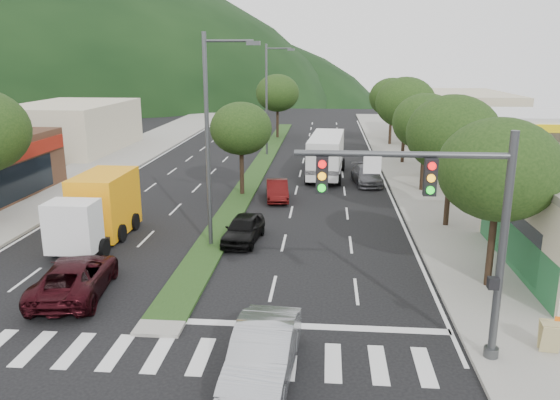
# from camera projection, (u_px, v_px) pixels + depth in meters

# --- Properties ---
(ground) EXTENTS (160.00, 160.00, 0.00)m
(ground) POSITION_uv_depth(u_px,v_px,m) (163.00, 323.00, 18.87)
(ground) COLOR black
(ground) RESTS_ON ground
(sidewalk_right) EXTENTS (5.00, 90.00, 0.15)m
(sidewalk_right) POSITION_uv_depth(u_px,v_px,m) (417.00, 175.00, 41.89)
(sidewalk_right) COLOR gray
(sidewalk_right) RESTS_ON ground
(sidewalk_left) EXTENTS (6.00, 90.00, 0.15)m
(sidewalk_left) POSITION_uv_depth(u_px,v_px,m) (96.00, 170.00, 44.01)
(sidewalk_left) COLOR gray
(sidewalk_left) RESTS_ON ground
(median) EXTENTS (1.60, 56.00, 0.12)m
(median) POSITION_uv_depth(u_px,v_px,m) (260.00, 165.00, 45.82)
(median) COLOR #1D3513
(median) RESTS_ON ground
(crosswalk) EXTENTS (19.00, 2.20, 0.01)m
(crosswalk) POSITION_uv_depth(u_px,v_px,m) (144.00, 353.00, 16.94)
(crosswalk) COLOR silver
(crosswalk) RESTS_ON ground
(traffic_signal) EXTENTS (6.12, 0.40, 7.00)m
(traffic_signal) POSITION_uv_depth(u_px,v_px,m) (450.00, 213.00, 15.45)
(traffic_signal) COLOR #47494C
(traffic_signal) RESTS_ON ground
(gas_canopy) EXTENTS (12.20, 8.20, 5.25)m
(gas_canopy) POSITION_uv_depth(u_px,v_px,m) (525.00, 121.00, 37.29)
(gas_canopy) COLOR silver
(gas_canopy) RESTS_ON ground
(bldg_left_far) EXTENTS (9.00, 14.00, 4.60)m
(bldg_left_far) POSITION_uv_depth(u_px,v_px,m) (72.00, 127.00, 52.60)
(bldg_left_far) COLOR beige
(bldg_left_far) RESTS_ON ground
(bldg_right_far) EXTENTS (10.00, 16.00, 5.20)m
(bldg_right_far) POSITION_uv_depth(u_px,v_px,m) (457.00, 117.00, 58.97)
(bldg_right_far) COLOR beige
(bldg_right_far) RESTS_ON ground
(tree_r_a) EXTENTS (4.60, 4.60, 6.63)m
(tree_r_a) POSITION_uv_depth(u_px,v_px,m) (499.00, 170.00, 20.49)
(tree_r_a) COLOR black
(tree_r_a) RESTS_ON sidewalk_right
(tree_r_b) EXTENTS (4.80, 4.80, 6.94)m
(tree_r_b) POSITION_uv_depth(u_px,v_px,m) (453.00, 134.00, 28.14)
(tree_r_b) COLOR black
(tree_r_b) RESTS_ON sidewalk_right
(tree_r_c) EXTENTS (4.40, 4.40, 6.48)m
(tree_r_c) POSITION_uv_depth(u_px,v_px,m) (426.00, 122.00, 35.92)
(tree_r_c) COLOR black
(tree_r_c) RESTS_ON sidewalk_right
(tree_r_d) EXTENTS (5.00, 5.00, 7.17)m
(tree_r_d) POSITION_uv_depth(u_px,v_px,m) (406.00, 103.00, 45.44)
(tree_r_d) COLOR black
(tree_r_d) RESTS_ON sidewalk_right
(tree_r_e) EXTENTS (4.60, 4.60, 6.71)m
(tree_r_e) POSITION_uv_depth(u_px,v_px,m) (392.00, 97.00, 55.15)
(tree_r_e) COLOR black
(tree_r_e) RESTS_ON sidewalk_right
(tree_med_near) EXTENTS (4.00, 4.00, 6.02)m
(tree_med_near) POSITION_uv_depth(u_px,v_px,m) (241.00, 129.00, 35.07)
(tree_med_near) COLOR black
(tree_med_near) RESTS_ON median
(tree_med_far) EXTENTS (4.80, 4.80, 6.94)m
(tree_med_far) POSITION_uv_depth(u_px,v_px,m) (277.00, 93.00, 59.97)
(tree_med_far) COLOR black
(tree_med_far) RESTS_ON median
(streetlight_near) EXTENTS (2.60, 0.25, 10.00)m
(streetlight_near) POSITION_uv_depth(u_px,v_px,m) (212.00, 132.00, 25.13)
(streetlight_near) COLOR #47494C
(streetlight_near) RESTS_ON ground
(streetlight_mid) EXTENTS (2.60, 0.25, 10.00)m
(streetlight_mid) POSITION_uv_depth(u_px,v_px,m) (269.00, 95.00, 49.21)
(streetlight_mid) COLOR #47494C
(streetlight_mid) RESTS_ON ground
(sedan_silver) EXTENTS (1.96, 4.90, 1.59)m
(sedan_silver) POSITION_uv_depth(u_px,v_px,m) (263.00, 353.00, 15.46)
(sedan_silver) COLOR #9EA1A5
(sedan_silver) RESTS_ON ground
(suv_maroon) EXTENTS (3.10, 5.49, 1.45)m
(suv_maroon) POSITION_uv_depth(u_px,v_px,m) (75.00, 277.00, 20.94)
(suv_maroon) COLOR black
(suv_maroon) RESTS_ON ground
(car_queue_a) EXTENTS (1.97, 4.06, 1.34)m
(car_queue_a) POSITION_uv_depth(u_px,v_px,m) (244.00, 229.00, 26.99)
(car_queue_a) COLOR black
(car_queue_a) RESTS_ON ground
(car_queue_b) EXTENTS (2.32, 4.58, 1.28)m
(car_queue_b) POSITION_uv_depth(u_px,v_px,m) (367.00, 175.00, 39.23)
(car_queue_b) COLOR #525257
(car_queue_b) RESTS_ON ground
(car_queue_c) EXTENTS (1.82, 3.98, 1.27)m
(car_queue_c) POSITION_uv_depth(u_px,v_px,m) (277.00, 190.00, 34.92)
(car_queue_c) COLOR #420B0B
(car_queue_c) RESTS_ON ground
(car_queue_d) EXTENTS (2.57, 4.87, 1.30)m
(car_queue_d) POSITION_uv_depth(u_px,v_px,m) (320.00, 161.00, 44.33)
(car_queue_d) COLOR black
(car_queue_d) RESTS_ON ground
(box_truck) EXTENTS (2.58, 6.55, 3.22)m
(box_truck) POSITION_uv_depth(u_px,v_px,m) (99.00, 210.00, 27.14)
(box_truck) COLOR white
(box_truck) RESTS_ON ground
(motorhome) EXTENTS (3.07, 8.33, 3.14)m
(motorhome) POSITION_uv_depth(u_px,v_px,m) (326.00, 155.00, 41.55)
(motorhome) COLOR silver
(motorhome) RESTS_ON ground
(a_frame_sign) EXTENTS (0.64, 0.71, 1.27)m
(a_frame_sign) POSITION_uv_depth(u_px,v_px,m) (550.00, 334.00, 16.68)
(a_frame_sign) COLOR tan
(a_frame_sign) RESTS_ON sidewalk_right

